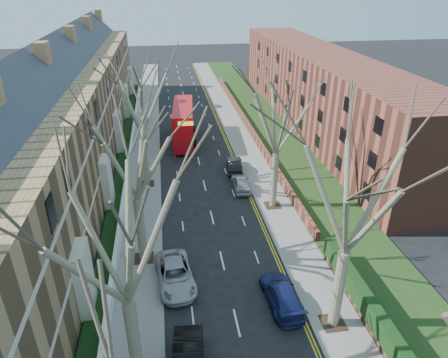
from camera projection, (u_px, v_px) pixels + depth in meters
name	position (u px, v px, depth m)	size (l,w,h in m)	color
pavement_left	(146.00, 144.00, 49.77)	(3.00, 102.00, 0.12)	slate
pavement_right	(241.00, 139.00, 51.39)	(3.00, 102.00, 0.12)	slate
terrace_left	(61.00, 127.00, 39.21)	(9.70, 78.00, 13.60)	olive
flats_right	(319.00, 90.00, 54.24)	(13.97, 54.00, 10.00)	brown
front_wall_left	(129.00, 168.00, 42.24)	(0.30, 78.00, 1.00)	white
grass_verge_right	(275.00, 136.00, 51.96)	(6.00, 102.00, 0.06)	#193212
tree_left_mid	(117.00, 226.00, 16.43)	(10.50, 10.50, 14.71)	#68624A
tree_left_far	(131.00, 143.00, 25.39)	(10.15, 10.15, 14.22)	#68624A
tree_left_dist	(138.00, 91.00, 35.81)	(10.50, 10.50, 14.71)	#68624A
tree_right_mid	(356.00, 184.00, 19.73)	(10.50, 10.50, 14.71)	#68624A
tree_right_far	(279.00, 108.00, 32.21)	(10.15, 10.15, 14.22)	#68624A
double_decker_bus	(183.00, 124.00, 49.96)	(3.33, 10.88, 4.49)	#B40C12
car_left_far	(175.00, 275.00, 26.98)	(2.39, 5.18, 1.44)	#A4A5A9
car_right_near	(282.00, 295.00, 25.33)	(1.95, 4.79, 1.39)	navy
car_right_mid	(241.00, 183.00, 39.07)	(1.60, 3.98, 1.36)	#9D9FA5
car_right_far	(234.00, 165.00, 42.75)	(1.47, 4.22, 1.39)	black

